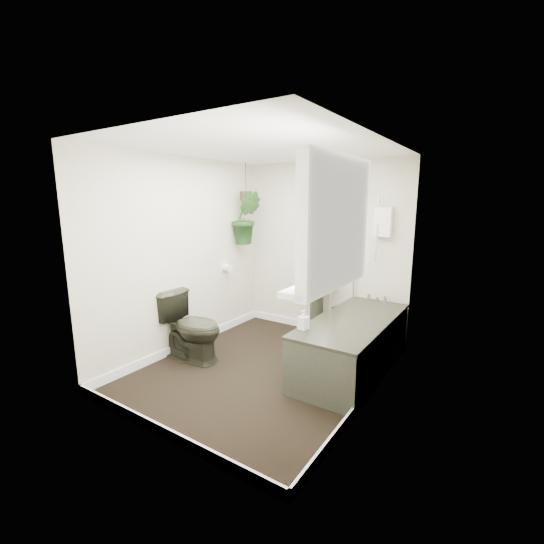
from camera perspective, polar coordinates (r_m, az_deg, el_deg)
The scene contains 22 objects.
floor at distance 4.10m, azimuth -1.20°, elevation -15.06°, with size 2.30×2.80×0.02m, color black.
ceiling at distance 3.71m, azimuth -1.35°, elevation 19.07°, with size 2.30×2.80×0.02m, color white.
wall_back at distance 4.94m, azimuth 8.09°, elevation 3.51°, with size 2.30×0.02×2.30m, color beige.
wall_front at distance 2.72m, azimuth -18.45°, elevation -3.27°, with size 2.30×0.02×2.30m, color beige.
wall_left at distance 4.48m, azimuth -13.57°, elevation 2.53°, with size 0.02×2.80×2.30m, color beige.
wall_right at distance 3.23m, azimuth 15.94°, elevation -0.89°, with size 0.02×2.80×2.30m, color beige.
skirting at distance 4.07m, azimuth -1.20°, elevation -14.30°, with size 2.30×2.80×0.10m, color white.
bathtub at distance 4.04m, azimuth 12.53°, elevation -11.04°, with size 0.72×1.72×0.58m, color black, non-canonical shape.
bath_screen at distance 4.36m, azimuth 11.35°, elevation 4.10°, with size 0.04×0.72×1.40m, color silver, non-canonical shape.
shower_box at distance 4.55m, azimuth 17.04°, elevation 7.54°, with size 0.20×0.10×0.35m, color white.
oval_mirror at distance 4.87m, azimuth 8.07°, elevation 7.54°, with size 0.46×0.03×0.62m, color beige.
wall_sconce at distance 5.05m, azimuth 3.87°, elevation 6.61°, with size 0.04×0.04×0.22m, color black.
toilet_roll_holder at distance 4.98m, azimuth -7.09°, elevation 0.69°, with size 0.11×0.11×0.11m, color white.
window_recess at distance 2.53m, azimuth 10.15°, elevation 7.59°, with size 0.08×1.00×0.90m, color white.
window_sill at distance 2.62m, azimuth 8.43°, elevation -1.54°, with size 0.18×1.00×0.04m, color white.
window_blinds at distance 2.55m, azimuth 9.21°, elevation 7.64°, with size 0.01×0.86×0.76m, color white.
toilet at distance 4.29m, azimuth -12.56°, elevation -8.29°, with size 0.44×0.77×0.78m, color black.
pedestal_sink at distance 4.91m, azimuth 7.02°, elevation -4.52°, with size 0.56×0.48×0.96m, color black, non-canonical shape.
sill_plant at distance 2.88m, azimuth 10.14°, elevation 2.45°, with size 0.22×0.19×0.24m, color black.
hanging_plant at distance 5.04m, azimuth -4.07°, elevation 8.45°, with size 0.39×0.32×0.72m, color black.
soap_bottle at distance 3.53m, azimuth 4.96°, elevation -7.47°, with size 0.09×0.09×0.19m, color black.
hanging_pot at distance 5.04m, azimuth -4.12°, elevation 11.84°, with size 0.16×0.16×0.12m, color #34261C.
Camera 1 is at (2.09, -3.02, 1.80)m, focal length 24.00 mm.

